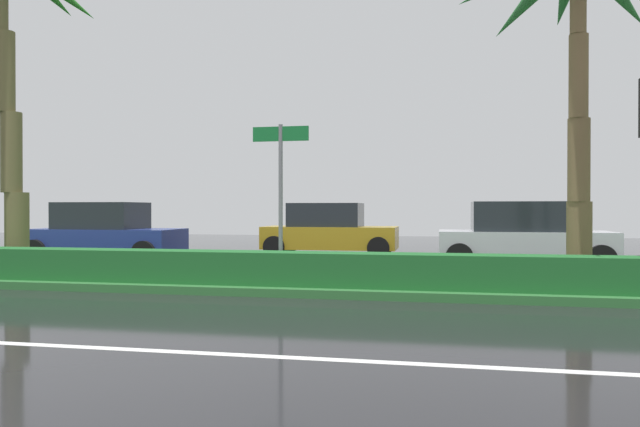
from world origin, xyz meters
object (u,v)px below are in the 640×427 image
at_px(car_in_traffic_leading, 105,233).
at_px(car_in_traffic_third, 522,236).
at_px(street_name_sign, 281,180).
at_px(car_in_traffic_second, 329,231).

relative_size(car_in_traffic_leading, car_in_traffic_third, 1.00).
height_order(street_name_sign, car_in_traffic_third, street_name_sign).
bearing_deg(car_in_traffic_third, car_in_traffic_leading, -177.58).
relative_size(car_in_traffic_leading, car_in_traffic_second, 1.00).
distance_m(street_name_sign, car_in_traffic_second, 8.21).
bearing_deg(car_in_traffic_leading, street_name_sign, -35.41).
relative_size(car_in_traffic_second, car_in_traffic_third, 1.00).
bearing_deg(car_in_traffic_third, street_name_sign, -134.72).
bearing_deg(car_in_traffic_second, street_name_sign, -85.99).
xyz_separation_m(street_name_sign, car_in_traffic_leading, (-6.50, 4.62, -1.25)).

